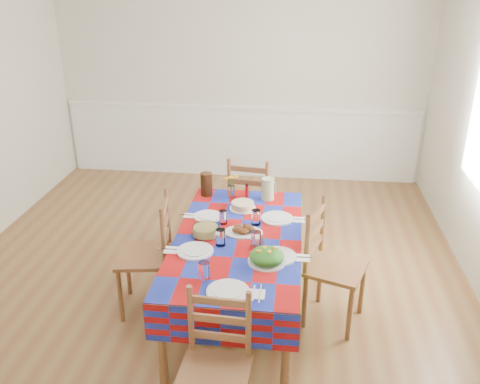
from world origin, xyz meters
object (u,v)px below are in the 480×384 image
(dining_table, at_px, (238,246))
(chair_right, at_px, (331,266))
(chair_far, at_px, (251,202))
(chair_left, at_px, (150,255))
(green_pitcher, at_px, (268,189))
(chair_near, at_px, (215,369))
(tea_pitcher, at_px, (206,184))
(meat_platter, at_px, (243,230))

(dining_table, distance_m, chair_right, 0.70)
(chair_far, relative_size, chair_left, 0.98)
(green_pitcher, xyz_separation_m, chair_near, (-0.17, -1.79, -0.34))
(tea_pitcher, bearing_deg, chair_far, 45.18)
(chair_near, height_order, chair_right, chair_right)
(chair_far, bearing_deg, chair_near, 98.40)
(green_pitcher, bearing_deg, chair_near, -95.36)
(chair_left, height_order, chair_right, chair_left)
(meat_platter, relative_size, chair_far, 0.31)
(chair_left, bearing_deg, meat_platter, 85.27)
(green_pitcher, relative_size, chair_far, 0.20)
(chair_left, distance_m, chair_right, 1.37)
(dining_table, distance_m, green_pitcher, 0.74)
(green_pitcher, distance_m, chair_right, 0.91)
(meat_platter, xyz_separation_m, chair_far, (-0.04, 1.02, -0.24))
(chair_far, height_order, chair_right, chair_right)
(dining_table, bearing_deg, chair_near, -89.88)
(dining_table, relative_size, chair_left, 1.82)
(chair_left, bearing_deg, chair_right, 80.95)
(dining_table, xyz_separation_m, chair_near, (0.00, -1.09, -0.17))
(chair_near, bearing_deg, meat_platter, 91.71)
(dining_table, bearing_deg, green_pitcher, 76.39)
(tea_pitcher, bearing_deg, green_pitcher, -2.54)
(chair_near, height_order, chair_left, chair_left)
(green_pitcher, relative_size, chair_left, 0.20)
(chair_far, bearing_deg, tea_pitcher, 53.36)
(meat_platter, relative_size, tea_pitcher, 1.44)
(dining_table, height_order, chair_far, chair_far)
(green_pitcher, height_order, chair_right, chair_right)
(chair_far, bearing_deg, dining_table, 98.50)
(green_pitcher, height_order, chair_near, chair_near)
(tea_pitcher, distance_m, chair_left, 0.84)
(chair_right, bearing_deg, chair_left, 109.97)
(tea_pitcher, height_order, chair_far, chair_far)
(meat_platter, height_order, chair_far, chair_far)
(green_pitcher, height_order, tea_pitcher, tea_pitcher)
(chair_right, bearing_deg, dining_table, 110.88)
(green_pitcher, distance_m, chair_far, 0.52)
(dining_table, xyz_separation_m, chair_right, (0.69, 0.01, -0.14))
(tea_pitcher, xyz_separation_m, chair_far, (0.36, 0.36, -0.32))
(dining_table, relative_size, chair_right, 1.83)
(dining_table, height_order, chair_near, chair_near)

